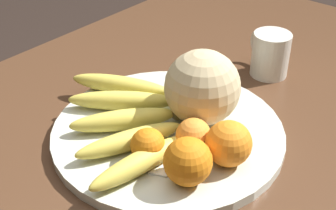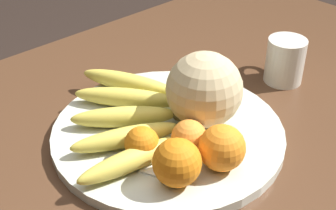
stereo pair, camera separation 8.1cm
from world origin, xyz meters
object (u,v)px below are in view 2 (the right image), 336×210
(produce_tag, at_px, (158,159))
(orange_front_right, at_px, (177,163))
(banana_bunch, at_px, (128,115))
(melon, at_px, (204,90))
(orange_front_left, at_px, (221,148))
(orange_back_left, at_px, (189,137))
(kitchen_table, at_px, (149,165))
(ceramic_mug, at_px, (284,60))
(orange_mid_center, at_px, (142,143))
(fruit_bowl, at_px, (168,132))

(produce_tag, bearing_deg, orange_front_right, -126.00)
(banana_bunch, bearing_deg, melon, 177.43)
(orange_front_left, height_order, orange_back_left, orange_front_left)
(orange_front_right, height_order, produce_tag, orange_front_right)
(kitchen_table, xyz_separation_m, banana_bunch, (-0.03, 0.01, 0.13))
(melon, height_order, ceramic_mug, melon)
(produce_tag, bearing_deg, kitchen_table, 34.94)
(kitchen_table, xyz_separation_m, orange_front_right, (-0.08, -0.16, 0.15))
(kitchen_table, xyz_separation_m, melon, (0.07, -0.07, 0.18))
(orange_front_left, xyz_separation_m, orange_front_right, (-0.07, 0.02, 0.00))
(orange_front_left, bearing_deg, orange_mid_center, 126.17)
(kitchen_table, distance_m, ceramic_mug, 0.36)
(orange_mid_center, relative_size, orange_back_left, 0.96)
(fruit_bowl, xyz_separation_m, produce_tag, (-0.07, -0.05, 0.01))
(banana_bunch, bearing_deg, kitchen_table, -163.55)
(melon, relative_size, orange_front_right, 1.80)
(fruit_bowl, xyz_separation_m, orange_mid_center, (-0.08, -0.03, 0.04))
(fruit_bowl, xyz_separation_m, melon, (0.06, -0.03, 0.08))
(orange_front_right, bearing_deg, kitchen_table, 64.01)
(ceramic_mug, bearing_deg, orange_mid_center, -178.79)
(melon, bearing_deg, fruit_bowl, 155.30)
(melon, xyz_separation_m, orange_front_left, (-0.07, -0.10, -0.03))
(fruit_bowl, height_order, orange_mid_center, orange_mid_center)
(orange_mid_center, distance_m, ceramic_mug, 0.40)
(orange_mid_center, distance_m, orange_back_left, 0.08)
(fruit_bowl, distance_m, produce_tag, 0.09)
(orange_front_right, xyz_separation_m, orange_mid_center, (-0.00, 0.08, -0.01))
(melon, bearing_deg, orange_back_left, -151.85)
(orange_mid_center, bearing_deg, kitchen_table, 44.41)
(orange_back_left, bearing_deg, fruit_bowl, 74.91)
(produce_tag, bearing_deg, orange_mid_center, 98.09)
(fruit_bowl, height_order, orange_front_left, orange_front_left)
(kitchen_table, bearing_deg, melon, -47.09)
(melon, bearing_deg, orange_front_right, -150.57)
(orange_mid_center, height_order, orange_back_left, orange_back_left)
(fruit_bowl, xyz_separation_m, orange_front_left, (-0.01, -0.13, 0.05))
(banana_bunch, bearing_deg, orange_back_left, 138.05)
(ceramic_mug, bearing_deg, banana_bunch, 167.50)
(fruit_bowl, height_order, banana_bunch, banana_bunch)
(orange_mid_center, bearing_deg, banana_bunch, 64.60)
(orange_front_right, bearing_deg, melon, 29.43)
(orange_front_left, distance_m, produce_tag, 0.11)
(produce_tag, bearing_deg, fruit_bowl, 13.89)
(orange_front_left, bearing_deg, produce_tag, 127.64)
(banana_bunch, bearing_deg, produce_tag, 113.70)
(kitchen_table, height_order, orange_mid_center, orange_mid_center)
(fruit_bowl, distance_m, melon, 0.10)
(kitchen_table, relative_size, orange_back_left, 26.95)
(orange_back_left, xyz_separation_m, produce_tag, (-0.05, 0.02, -0.03))
(fruit_bowl, bearing_deg, kitchen_table, 100.11)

